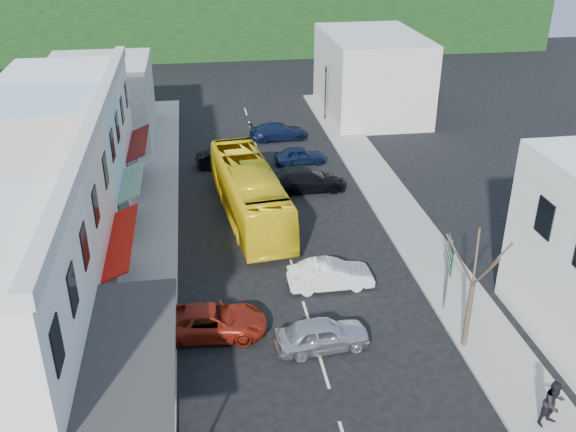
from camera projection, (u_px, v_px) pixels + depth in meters
The scene contains 19 objects.
ground at pixel (307, 315), 29.95m from camera, with size 120.00×120.00×0.00m, color black.
sidewalk_left at pixel (152, 227), 37.78m from camera, with size 3.00×52.00×0.15m, color gray.
sidewalk_right at pixel (398, 210), 39.77m from camera, with size 3.00×52.00×0.15m, color gray.
shopfront_row at pixel (35, 209), 30.94m from camera, with size 8.25×30.00×8.00m.
distant_block_left at pixel (100, 100), 50.92m from camera, with size 8.00×10.00×6.00m, color #B7B2A8.
distant_block_right at pixel (371, 74), 56.40m from camera, with size 8.00×12.00×7.00m, color #B7B2A8.
bus at pixel (250, 194), 38.37m from camera, with size 2.50×11.60×3.10m, color yellow.
car_silver at pixel (322, 334), 27.45m from camera, with size 1.80×4.40×1.40m, color silver.
car_white at pixel (330, 275), 31.79m from camera, with size 1.80×4.40×1.40m, color silver.
car_red at pixel (211, 321), 28.32m from camera, with size 1.90×4.60×1.40m, color maroon.
car_black_near at pixel (307, 180), 42.38m from camera, with size 1.84×4.50×1.40m, color black.
car_navy_mid at pixel (300, 155), 46.62m from camera, with size 1.80×4.40×1.40m, color black.
car_black_far at pixel (226, 157), 46.25m from camera, with size 1.80×4.40×1.40m, color black.
car_navy_far at pixel (278, 131), 51.28m from camera, with size 1.84×4.50×1.40m, color black.
pedestrian_left at pixel (126, 304), 28.98m from camera, with size 0.60×0.40×1.70m, color black.
pedestrian_right at pixel (553, 406), 23.19m from camera, with size 0.70×0.44×1.70m, color black.
direction_sign at pixel (447, 277), 29.37m from camera, with size 0.62×1.70×3.80m, color #145D28, non-canonical shape.
street_tree at pixel (473, 284), 26.38m from camera, with size 2.61×2.61×6.40m, color #382B22, non-canonical shape.
traffic_signal at pixel (325, 94), 54.92m from camera, with size 0.83×1.06×4.75m, color black, non-canonical shape.
Camera 1 is at (-4.54, -24.34, 17.50)m, focal length 40.00 mm.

